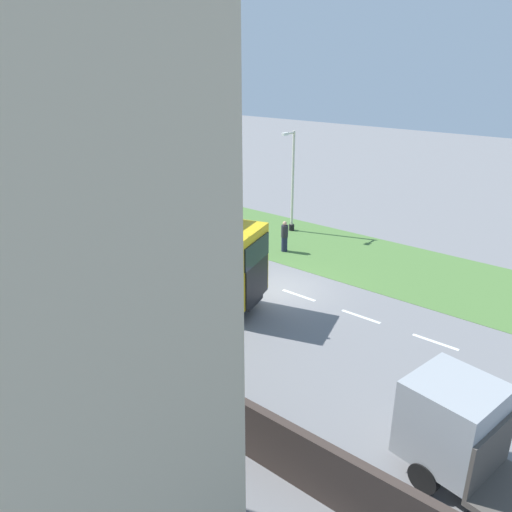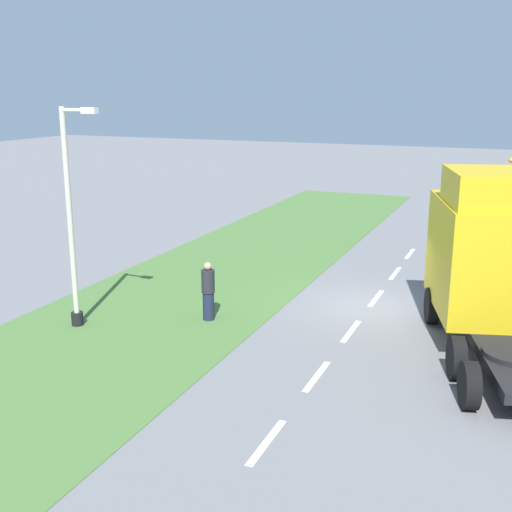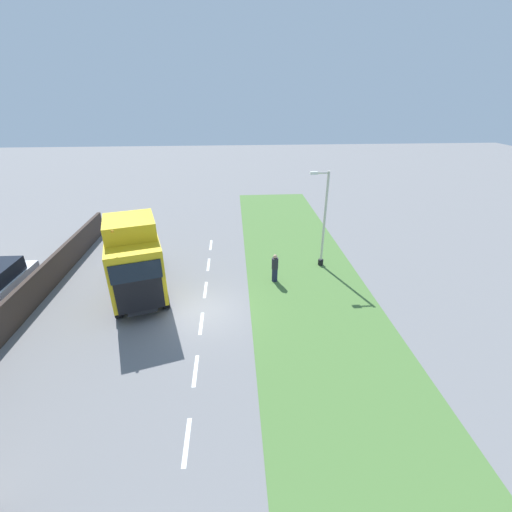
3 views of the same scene
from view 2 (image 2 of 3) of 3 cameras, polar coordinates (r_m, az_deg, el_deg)
ground_plane at (r=20.59m, az=10.08°, el=-4.45°), size 120.00×120.00×0.00m
grass_verge at (r=22.57m, az=-4.93°, el=-2.55°), size 7.00×44.00×0.01m
lane_markings at (r=19.94m, az=9.62°, el=-5.06°), size 0.16×17.80×0.00m
lorry_cab at (r=18.09m, az=20.05°, el=-0.02°), size 4.48×7.55×4.81m
lamp_post at (r=18.60m, az=-15.95°, el=2.19°), size 1.29×0.34×6.20m
pedestrian at (r=18.92m, az=-4.27°, el=-3.19°), size 0.39×0.39×1.77m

